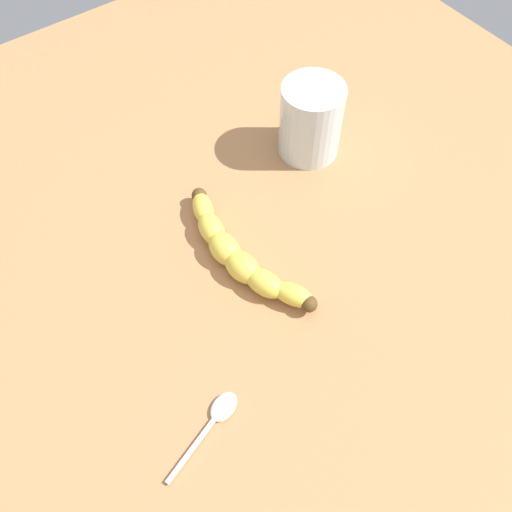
% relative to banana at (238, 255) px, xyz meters
% --- Properties ---
extents(wooden_tabletop, '(1.20, 1.20, 0.03)m').
position_rel_banana_xyz_m(wooden_tabletop, '(0.02, -0.01, -0.03)').
color(wooden_tabletop, '#B0774A').
rests_on(wooden_tabletop, ground).
extents(banana, '(0.07, 0.23, 0.03)m').
position_rel_banana_xyz_m(banana, '(0.00, 0.00, 0.00)').
color(banana, yellow).
rests_on(banana, wooden_tabletop).
extents(smoothie_glass, '(0.09, 0.09, 0.11)m').
position_rel_banana_xyz_m(smoothie_glass, '(0.19, 0.10, 0.03)').
color(smoothie_glass, silver).
rests_on(smoothie_glass, wooden_tabletop).
extents(teaspoon, '(0.11, 0.05, 0.01)m').
position_rel_banana_xyz_m(teaspoon, '(-0.13, -0.14, -0.01)').
color(teaspoon, silver).
rests_on(teaspoon, wooden_tabletop).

